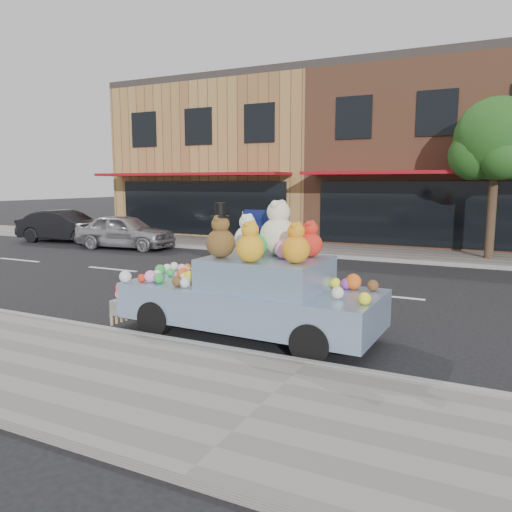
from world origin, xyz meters
The scene contains 11 objects.
ground centered at (0.00, 0.00, 0.00)m, with size 120.00×120.00×0.00m, color black.
near_sidewalk centered at (0.00, -6.50, 0.06)m, with size 60.00×3.00×0.12m, color gray.
far_sidewalk centered at (0.00, 6.50, 0.06)m, with size 60.00×3.00×0.12m, color gray.
near_kerb centered at (0.00, -5.00, 0.07)m, with size 60.00×0.12×0.13m, color gray.
far_kerb centered at (0.00, 5.00, 0.07)m, with size 60.00×0.12×0.13m, color gray.
storefront_left centered at (-10.00, 11.97, 3.64)m, with size 10.00×9.80×7.30m.
storefront_mid centered at (0.00, 11.97, 3.64)m, with size 10.00×9.80×7.30m.
street_tree centered at (2.03, 6.55, 3.69)m, with size 3.00×2.70×5.22m.
car_silver centered at (-10.79, 3.84, 0.67)m, with size 1.59×3.94×1.34m, color #A4A3A8.
car_dark centered at (-14.53, 4.38, 0.69)m, with size 1.45×4.16×1.37m, color black.
art_car centered at (-1.39, -3.95, 0.80)m, with size 4.53×1.89×2.27m.
Camera 1 is at (2.25, -11.23, 2.56)m, focal length 35.00 mm.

